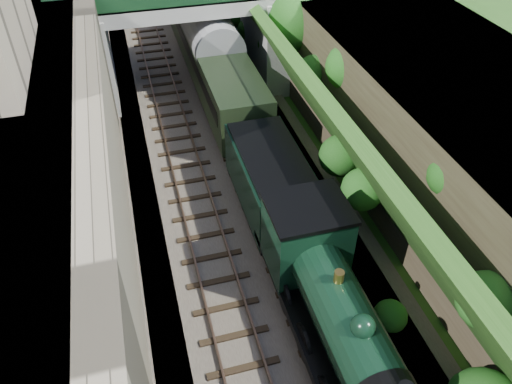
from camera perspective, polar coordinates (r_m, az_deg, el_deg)
name	(u,v)px	position (r m, az deg, el deg)	size (l,w,h in m)	color
trackbed	(206,114)	(30.01, -5.78, 8.90)	(10.00, 90.00, 0.20)	#473F38
retaining_wall	(99,72)	(28.18, -17.55, 12.94)	(1.00, 90.00, 7.00)	#756B56
street_plateau_left	(28,80)	(28.58, -24.59, 11.52)	(6.00, 90.00, 7.00)	#262628
street_plateau_right	(360,47)	(31.37, 11.79, 15.92)	(8.00, 90.00, 6.25)	#262628
embankment_slope	(297,73)	(28.53, 4.68, 13.37)	(4.59, 90.00, 6.49)	#1E4714
track_left	(172,116)	(29.73, -9.61, 8.53)	(2.50, 90.00, 0.20)	black
track_right	(225,109)	(30.12, -3.53, 9.48)	(2.50, 90.00, 0.20)	black
road_bridge	(204,21)	(31.99, -5.97, 18.84)	(16.00, 6.40, 7.25)	gray
tree	(299,22)	(30.24, 4.92, 18.80)	(3.60, 3.80, 6.60)	black
locomotive	(336,312)	(17.05, 9.09, -13.41)	(3.10, 10.22, 3.83)	black
tender	(270,184)	(22.01, 1.66, 0.97)	(2.70, 6.00, 3.05)	black
coach_front	(212,56)	(32.30, -5.07, 15.20)	(2.90, 18.00, 3.70)	black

